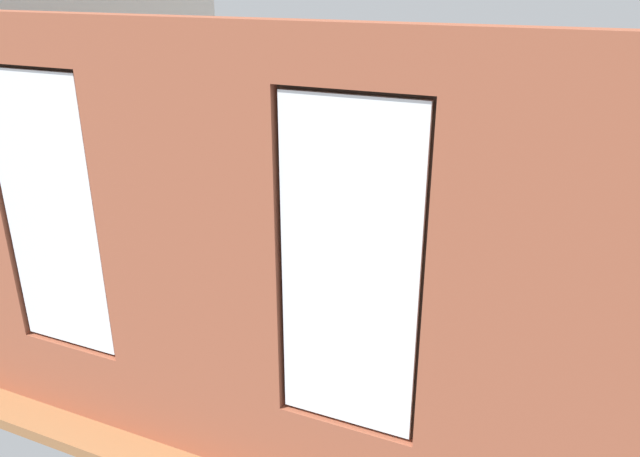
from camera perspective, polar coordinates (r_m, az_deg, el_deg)
name	(u,v)px	position (r m, az deg, el deg)	size (l,w,h in m)	color
ground_plane	(336,302)	(7.01, 1.43, -6.74)	(6.44, 5.96, 0.10)	#99663D
brick_wall_with_windows	(190,269)	(4.25, -11.80, -3.61)	(5.84, 0.30, 3.13)	#9E5138
white_wall_right	(102,139)	(7.74, -19.31, 7.70)	(0.10, 4.96, 3.13)	silver
couch_by_window	(193,353)	(5.57, -11.57, -11.05)	(2.01, 0.87, 0.80)	black
couch_left	(542,352)	(5.79, 19.62, -10.61)	(0.92, 1.86, 0.80)	black
coffee_table	(345,253)	(7.15, 2.28, -2.24)	(1.47, 0.79, 0.44)	#A87547
cup_ceramic	(345,244)	(7.10, 2.30, -1.47)	(0.09, 0.09, 0.11)	#4C4C51
candle_jar	(305,241)	(7.16, -1.34, -1.19)	(0.08, 0.08, 0.12)	#B7333D
table_plant_small	(350,243)	(6.93, 2.80, -1.34)	(0.16, 0.16, 0.26)	gray
remote_gray	(382,249)	(7.12, 5.73, -1.89)	(0.05, 0.17, 0.02)	#59595B
media_console	(127,250)	(7.85, -17.20, -1.91)	(1.23, 0.42, 0.53)	black
tv_flatscreen	(121,202)	(7.63, -17.70, 2.34)	(1.02, 0.20, 0.71)	black
papasan_chair	(387,210)	(8.32, 6.17, 1.70)	(1.10, 1.10, 0.69)	olive
potted_plant_corner_near_left	(582,218)	(8.13, 22.83, 0.88)	(0.92, 0.99, 1.29)	#47423D
potted_plant_mid_room_small	(433,255)	(7.09, 10.27, -2.40)	(0.47, 0.47, 0.64)	#9E5638
potted_plant_near_tv	(97,254)	(6.59, -19.71, -2.17)	(0.91, 1.00, 1.30)	#47423D
potted_plant_by_left_couch	(514,285)	(7.05, 17.35, -4.94)	(0.23, 0.23, 0.39)	brown
potted_plant_beside_window_right	(54,294)	(6.21, -23.16, -5.54)	(1.18, 1.05, 1.31)	gray
potted_plant_foreground_right	(244,159)	(9.23, -6.98, 6.35)	(1.12, 1.07, 1.46)	#47423D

